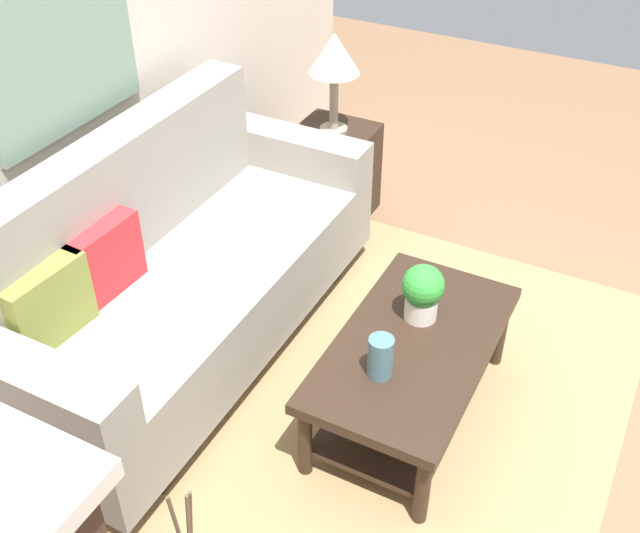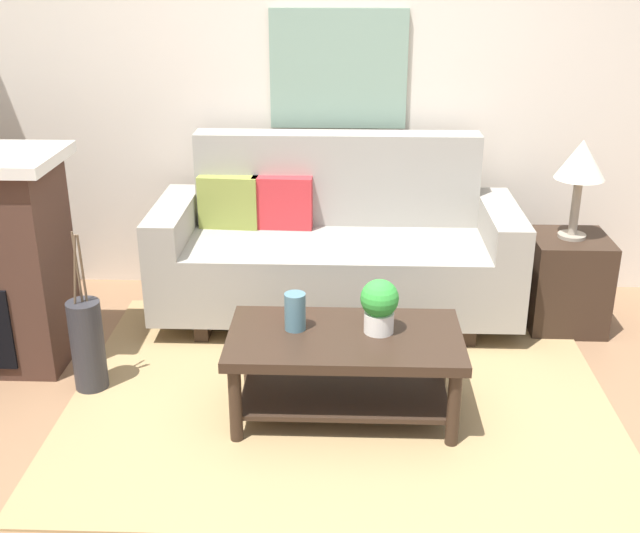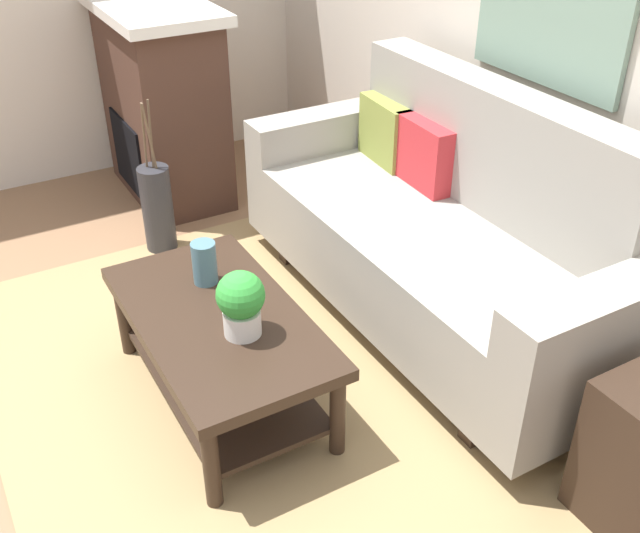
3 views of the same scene
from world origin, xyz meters
TOP-DOWN VIEW (x-y plane):
  - ground_plane at (0.00, 0.00)m, footprint 8.97×8.97m
  - wall_back at (0.00, 1.98)m, footprint 4.97×0.10m
  - area_rug at (0.00, 0.50)m, footprint 2.69×2.14m
  - couch at (-0.04, 1.44)m, footprint 2.12×0.84m
  - throw_pillow_olive at (-0.69, 1.57)m, footprint 0.37×0.15m
  - throw_pillow_crimson at (-0.37, 1.57)m, footprint 0.36×0.13m
  - coffee_table at (0.02, 0.32)m, footprint 1.10×0.60m
  - tabletop_vase at (-0.21, 0.37)m, footprint 0.10×0.10m
  - potted_plant_tabletop at (0.18, 0.35)m, footprint 0.18×0.18m
  - side_table at (1.32, 1.34)m, footprint 0.44×0.44m
  - table_lamp at (1.32, 1.34)m, footprint 0.28×0.28m
  - floor_vase at (-1.27, 0.51)m, footprint 0.17×0.17m
  - floor_vase_branch_a at (-1.25, 0.51)m, footprint 0.02×0.05m
  - floor_vase_branch_b at (-1.28, 0.52)m, footprint 0.03×0.03m
  - floor_vase_branch_c at (-1.28, 0.49)m, footprint 0.05×0.01m
  - framed_painting at (-0.04, 1.91)m, footprint 0.84×0.03m

SIDE VIEW (x-z plane):
  - ground_plane at x=0.00m, z-range 0.00..0.00m
  - area_rug at x=0.00m, z-range 0.00..0.01m
  - floor_vase at x=-1.27m, z-range 0.00..0.49m
  - side_table at x=1.32m, z-range 0.00..0.56m
  - coffee_table at x=0.02m, z-range 0.10..0.53m
  - couch at x=-0.04m, z-range -0.11..0.97m
  - tabletop_vase at x=-0.21m, z-range 0.43..0.61m
  - potted_plant_tabletop at x=0.18m, z-range 0.44..0.70m
  - floor_vase_branch_a at x=-1.25m, z-range 0.49..0.85m
  - floor_vase_branch_b at x=-1.28m, z-range 0.49..0.85m
  - floor_vase_branch_c at x=-1.28m, z-range 0.49..0.85m
  - throw_pillow_olive at x=-0.69m, z-range 0.52..0.84m
  - throw_pillow_crimson at x=-0.37m, z-range 0.52..0.84m
  - table_lamp at x=1.32m, z-range 0.71..1.28m
  - wall_back at x=0.00m, z-range 0.00..2.70m
  - framed_painting at x=-0.04m, z-range 1.07..1.78m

